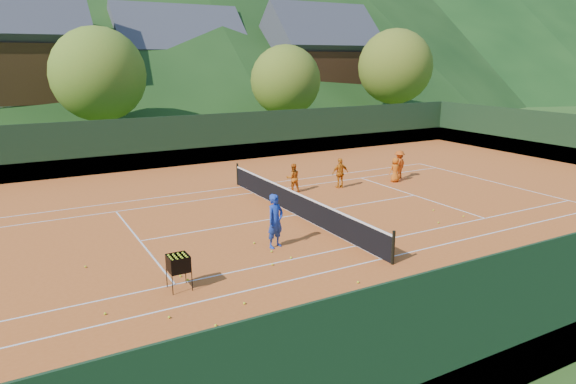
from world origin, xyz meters
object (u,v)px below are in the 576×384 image
student_a (293,178)px  student_c (395,170)px  ball_hopper (178,264)px  student_d (399,165)px  chalet_mid (179,71)px  student_b (340,173)px  chalet_right (318,68)px  tennis_net (297,203)px  coach (275,221)px

student_a → student_c: (5.67, -0.78, -0.05)m
ball_hopper → student_c: bearing=27.0°
student_d → ball_hopper: bearing=6.0°
chalet_mid → student_c: bearing=-87.5°
student_b → chalet_right: 31.69m
tennis_net → chalet_mid: bearing=80.0°
student_a → ball_hopper: student_a is taller
coach → student_b: size_ratio=1.24×
student_c → student_d: 0.87m
tennis_net → ball_hopper: 7.78m
student_c → student_d: student_d is taller
student_a → chalet_right: chalet_right is taller
student_b → ball_hopper: bearing=41.1°
student_a → chalet_right: 32.65m
tennis_net → chalet_right: (20.00, 30.00, 4.74)m
student_c → chalet_mid: (-1.39, 31.45, 4.32)m
student_c → chalet_mid: 31.78m
coach → student_c: bearing=9.1°
chalet_right → ball_hopper: bearing=-127.4°
coach → chalet_mid: 38.03m
coach → ball_hopper: coach is taller
coach → chalet_right: bearing=36.1°
student_a → student_b: student_b is taller
ball_hopper → student_d: bearing=27.5°
student_a → student_c: bearing=-175.6°
student_d → chalet_right: 29.80m
student_b → student_a: bearing=-3.5°
student_c → ball_hopper: size_ratio=1.29×
coach → tennis_net: coach is taller
student_d → chalet_right: chalet_right is taller
coach → ball_hopper: 4.20m
student_c → tennis_net: (-7.39, -2.55, -0.15)m
student_a → tennis_net: student_a is taller
tennis_net → chalet_right: 36.37m
coach → ball_hopper: (-3.88, -1.61, -0.18)m
chalet_right → coach: bearing=-124.4°
coach → student_d: bearing=9.7°
student_b → coach: bearing=47.0°
student_a → ball_hopper: bearing=56.1°
ball_hopper → chalet_right: size_ratio=0.08×
student_a → student_c: 5.72m
chalet_mid → tennis_net: bearing=-100.0°
chalet_right → student_d: bearing=-113.8°
student_b → student_d: bearing=-171.7°
student_b → chalet_right: size_ratio=0.13×
chalet_mid → chalet_right: size_ratio=1.06×
coach → student_c: (9.88, 5.40, -0.29)m
coach → chalet_right: 40.04m
tennis_net → chalet_right: bearing=56.3°
coach → chalet_mid: bearing=57.5°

